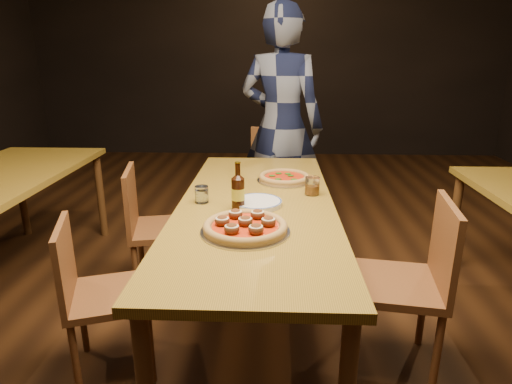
{
  "coord_description": "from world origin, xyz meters",
  "views": [
    {
      "loc": [
        0.08,
        -2.11,
        1.48
      ],
      "look_at": [
        0.0,
        -0.05,
        0.82
      ],
      "focal_mm": 30.0,
      "sensor_mm": 36.0,
      "label": 1
    }
  ],
  "objects_px": {
    "amber_glass": "(312,186)",
    "pizza_meatball": "(245,226)",
    "table_main": "(256,215)",
    "chair_main_sw": "(164,228)",
    "plate_stack": "(258,203)",
    "diner": "(281,127)",
    "chair_main_nw": "(110,294)",
    "beer_bottle": "(238,193)",
    "pizza_margherita": "(284,178)",
    "chair_main_e": "(395,283)",
    "water_glass": "(202,194)",
    "chair_end": "(268,184)"
  },
  "relations": [
    {
      "from": "amber_glass",
      "to": "pizza_meatball",
      "type": "bearing_deg",
      "value": -121.76
    },
    {
      "from": "table_main",
      "to": "chair_main_sw",
      "type": "bearing_deg",
      "value": 147.18
    },
    {
      "from": "plate_stack",
      "to": "diner",
      "type": "relative_size",
      "value": 0.13
    },
    {
      "from": "chair_main_nw",
      "to": "beer_bottle",
      "type": "height_order",
      "value": "beer_bottle"
    },
    {
      "from": "chair_main_nw",
      "to": "pizza_margherita",
      "type": "xyz_separation_m",
      "value": [
        0.83,
        0.76,
        0.37
      ]
    },
    {
      "from": "chair_main_e",
      "to": "amber_glass",
      "type": "height_order",
      "value": "chair_main_e"
    },
    {
      "from": "table_main",
      "to": "beer_bottle",
      "type": "height_order",
      "value": "beer_bottle"
    },
    {
      "from": "chair_main_e",
      "to": "water_glass",
      "type": "distance_m",
      "value": 1.05
    },
    {
      "from": "chair_end",
      "to": "amber_glass",
      "type": "xyz_separation_m",
      "value": [
        0.25,
        -1.11,
        0.33
      ]
    },
    {
      "from": "table_main",
      "to": "plate_stack",
      "type": "relative_size",
      "value": 8.01
    },
    {
      "from": "table_main",
      "to": "pizza_margherita",
      "type": "bearing_deg",
      "value": 68.65
    },
    {
      "from": "water_glass",
      "to": "amber_glass",
      "type": "height_order",
      "value": "amber_glass"
    },
    {
      "from": "chair_end",
      "to": "beer_bottle",
      "type": "xyz_separation_m",
      "value": [
        -0.13,
        -1.35,
        0.36
      ]
    },
    {
      "from": "chair_main_e",
      "to": "beer_bottle",
      "type": "height_order",
      "value": "beer_bottle"
    },
    {
      "from": "chair_main_sw",
      "to": "chair_main_nw",
      "type": "bearing_deg",
      "value": 163.24
    },
    {
      "from": "chair_end",
      "to": "diner",
      "type": "distance_m",
      "value": 0.48
    },
    {
      "from": "chair_end",
      "to": "plate_stack",
      "type": "height_order",
      "value": "chair_end"
    },
    {
      "from": "table_main",
      "to": "diner",
      "type": "height_order",
      "value": "diner"
    },
    {
      "from": "chair_main_nw",
      "to": "water_glass",
      "type": "relative_size",
      "value": 9.26
    },
    {
      "from": "chair_main_nw",
      "to": "pizza_meatball",
      "type": "xyz_separation_m",
      "value": [
        0.65,
        -0.04,
        0.37
      ]
    },
    {
      "from": "beer_bottle",
      "to": "chair_main_e",
      "type": "bearing_deg",
      "value": -12.7
    },
    {
      "from": "pizza_margherita",
      "to": "pizza_meatball",
      "type": "bearing_deg",
      "value": -103.18
    },
    {
      "from": "pizza_meatball",
      "to": "pizza_margherita",
      "type": "height_order",
      "value": "pizza_meatball"
    },
    {
      "from": "chair_end",
      "to": "beer_bottle",
      "type": "relative_size",
      "value": 4.03
    },
    {
      "from": "chair_main_sw",
      "to": "table_main",
      "type": "bearing_deg",
      "value": -134.44
    },
    {
      "from": "chair_main_nw",
      "to": "pizza_meatball",
      "type": "distance_m",
      "value": 0.75
    },
    {
      "from": "plate_stack",
      "to": "water_glass",
      "type": "height_order",
      "value": "water_glass"
    },
    {
      "from": "chair_main_sw",
      "to": "pizza_meatball",
      "type": "bearing_deg",
      "value": -155.57
    },
    {
      "from": "chair_end",
      "to": "pizza_meatball",
      "type": "bearing_deg",
      "value": -75.75
    },
    {
      "from": "chair_main_nw",
      "to": "plate_stack",
      "type": "bearing_deg",
      "value": -83.73
    },
    {
      "from": "plate_stack",
      "to": "water_glass",
      "type": "relative_size",
      "value": 2.85
    },
    {
      "from": "chair_main_e",
      "to": "chair_end",
      "type": "distance_m",
      "value": 1.65
    },
    {
      "from": "chair_main_nw",
      "to": "beer_bottle",
      "type": "bearing_deg",
      "value": -85.09
    },
    {
      "from": "chair_main_nw",
      "to": "chair_end",
      "type": "distance_m",
      "value": 1.76
    },
    {
      "from": "plate_stack",
      "to": "beer_bottle",
      "type": "xyz_separation_m",
      "value": [
        -0.09,
        -0.06,
        0.07
      ]
    },
    {
      "from": "plate_stack",
      "to": "beer_bottle",
      "type": "distance_m",
      "value": 0.13
    },
    {
      "from": "chair_main_nw",
      "to": "chair_main_e",
      "type": "height_order",
      "value": "chair_main_e"
    },
    {
      "from": "amber_glass",
      "to": "chair_end",
      "type": "bearing_deg",
      "value": 102.81
    },
    {
      "from": "chair_main_e",
      "to": "plate_stack",
      "type": "relative_size",
      "value": 3.61
    },
    {
      "from": "pizza_meatball",
      "to": "diner",
      "type": "relative_size",
      "value": 0.21
    },
    {
      "from": "chair_main_nw",
      "to": "chair_main_e",
      "type": "xyz_separation_m",
      "value": [
        1.35,
        0.08,
        0.05
      ]
    },
    {
      "from": "chair_main_nw",
      "to": "amber_glass",
      "type": "xyz_separation_m",
      "value": [
        0.98,
        0.5,
        0.39
      ]
    },
    {
      "from": "chair_main_sw",
      "to": "amber_glass",
      "type": "xyz_separation_m",
      "value": [
        0.91,
        -0.26,
        0.37
      ]
    },
    {
      "from": "table_main",
      "to": "chair_main_nw",
      "type": "distance_m",
      "value": 0.81
    },
    {
      "from": "pizza_margherita",
      "to": "water_glass",
      "type": "height_order",
      "value": "water_glass"
    },
    {
      "from": "chair_main_e",
      "to": "pizza_meatball",
      "type": "bearing_deg",
      "value": -71.88
    },
    {
      "from": "chair_main_e",
      "to": "water_glass",
      "type": "relative_size",
      "value": 10.3
    },
    {
      "from": "chair_main_e",
      "to": "amber_glass",
      "type": "distance_m",
      "value": 0.66
    },
    {
      "from": "table_main",
      "to": "chair_main_nw",
      "type": "relative_size",
      "value": 2.47
    },
    {
      "from": "chair_main_nw",
      "to": "amber_glass",
      "type": "bearing_deg",
      "value": -81.25
    }
  ]
}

